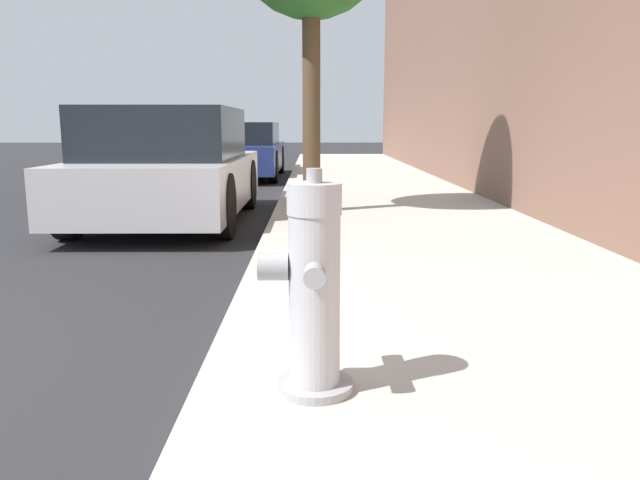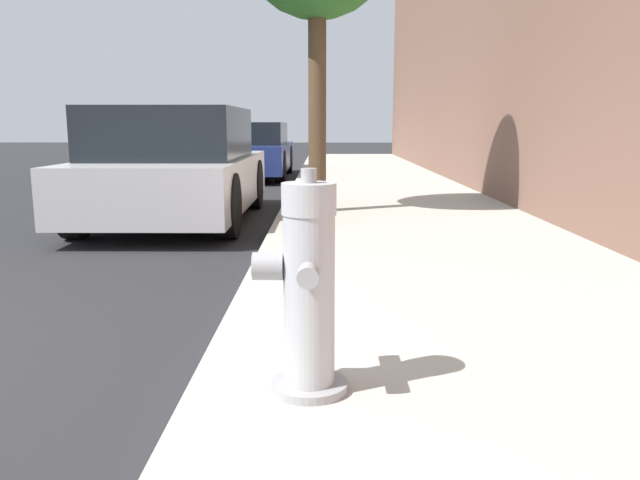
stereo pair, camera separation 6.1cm
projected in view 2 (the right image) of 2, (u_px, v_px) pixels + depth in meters
name	position (u px, v px, depth m)	size (l,w,h in m)	color
sidewalk_slab	(540.00, 387.00, 2.69)	(2.97, 40.00, 0.15)	#B7B2A8
fire_hydrant	(308.00, 291.00, 2.41)	(0.37, 0.39, 0.88)	#97979C
parked_car_near	(176.00, 167.00, 7.65)	(1.82, 3.95, 1.39)	#B7B7BC
parked_car_mid	(250.00, 151.00, 14.07)	(1.77, 4.22, 1.24)	navy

